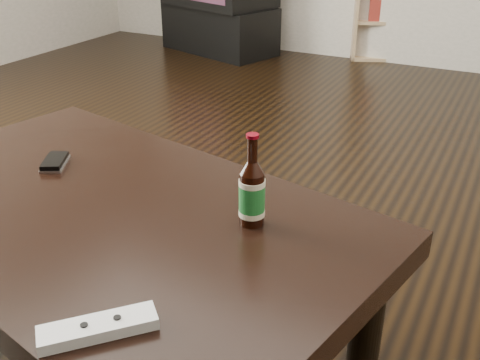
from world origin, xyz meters
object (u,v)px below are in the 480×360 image
at_px(beer_bottle, 252,193).
at_px(phone, 55,162).
at_px(tv_stand, 220,29).
at_px(remote, 98,328).
at_px(coffee_table, 105,228).

xyz_separation_m(beer_bottle, phone, (-0.63, 0.03, -0.07)).
xyz_separation_m(tv_stand, remote, (1.85, -3.71, 0.32)).
height_order(tv_stand, coffee_table, coffee_table).
bearing_deg(phone, tv_stand, 82.58).
relative_size(coffee_table, beer_bottle, 6.80).
relative_size(coffee_table, remote, 8.07).
height_order(tv_stand, remote, remote).
distance_m(coffee_table, phone, 0.30).
distance_m(phone, remote, 0.74).
height_order(tv_stand, beer_bottle, beer_bottle).
height_order(beer_bottle, phone, beer_bottle).
relative_size(coffee_table, phone, 11.71).
xyz_separation_m(coffee_table, phone, (-0.27, 0.12, 0.08)).
bearing_deg(tv_stand, beer_bottle, -42.02).
bearing_deg(remote, coffee_table, 171.88).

